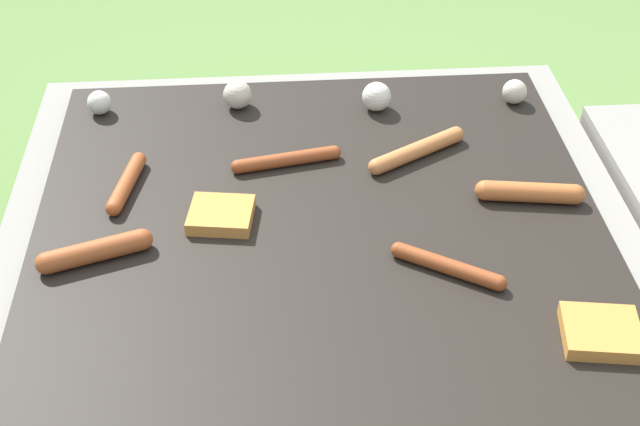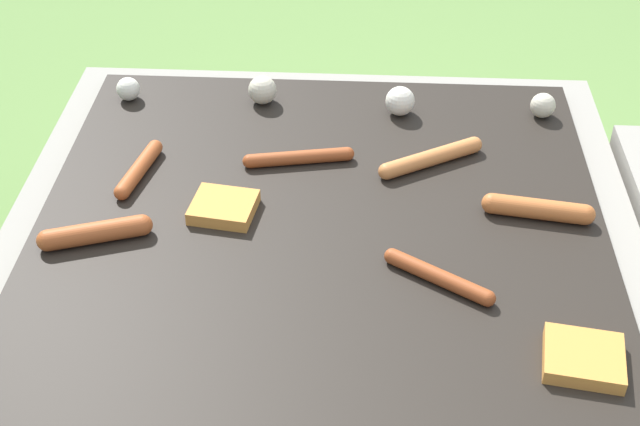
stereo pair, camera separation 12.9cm
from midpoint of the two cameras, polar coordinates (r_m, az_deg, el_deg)
The scene contains 11 objects.
ground_plane at distance 1.55m, azimuth 2.42°, elevation -11.14°, with size 14.00×14.00×0.00m, color #608442.
grill at distance 1.42m, azimuth 2.61°, elevation -6.48°, with size 0.95×0.95×0.36m.
sausage_front_center at distance 1.36m, azimuth 16.45°, elevation 0.14°, with size 0.16×0.05×0.03m.
sausage_front_left at distance 1.22m, azimuth 10.62°, elevation -4.16°, with size 0.15×0.10×0.02m.
sausage_back_center at distance 1.42m, azimuth 1.23°, elevation 3.48°, with size 0.18×0.05×0.02m.
sausage_mid_right at distance 1.41m, azimuth -8.97°, elevation 2.70°, with size 0.05×0.15×0.02m.
sausage_mid_left at distance 1.29m, azimuth -11.45°, elevation -1.36°, with size 0.16×0.07×0.03m.
sausage_back_right at distance 1.43m, azimuth 9.70°, elevation 3.41°, with size 0.17×0.11×0.03m.
bread_slice_right at distance 1.32m, azimuth -3.42°, elevation 0.26°, with size 0.10×0.09×0.02m.
bread_slice_center at distance 1.16m, azimuth 19.64°, elevation -8.88°, with size 0.11×0.10×0.02m.
mushroom_row at distance 1.55m, azimuth 3.45°, elevation 7.39°, with size 0.76×0.07×0.05m.
Camera 2 is at (0.06, -1.01, 1.18)m, focal length 50.00 mm.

